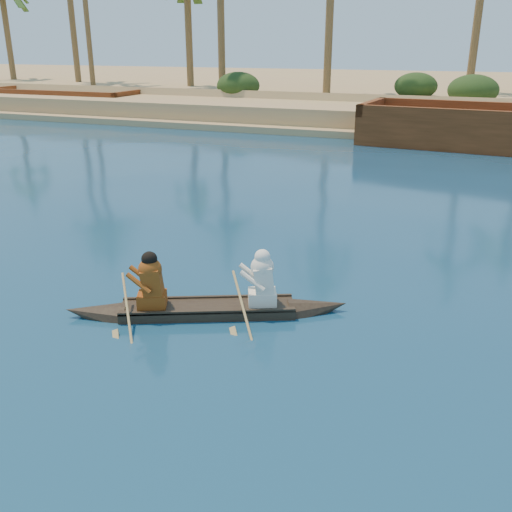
% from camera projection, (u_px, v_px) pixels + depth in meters
% --- Properties ---
extents(ground, '(160.00, 160.00, 0.00)m').
position_uv_depth(ground, '(98.00, 325.00, 10.01)').
color(ground, navy).
rests_on(ground, ground).
extents(sandy_embankment, '(150.00, 51.00, 1.50)m').
position_uv_depth(sandy_embankment, '(417.00, 93.00, 50.71)').
color(sandy_embankment, tan).
rests_on(sandy_embankment, ground).
extents(shrub_cluster, '(100.00, 6.00, 2.40)m').
position_uv_depth(shrub_cluster, '(390.00, 100.00, 37.06)').
color(shrub_cluster, '#1A3112').
rests_on(shrub_cluster, ground).
extents(canoe, '(4.94, 2.74, 1.41)m').
position_uv_depth(canoe, '(208.00, 300.00, 10.31)').
color(canoe, '#342A1C').
rests_on(canoe, ground).
extents(barge_left, '(11.35, 3.79, 1.89)m').
position_uv_depth(barge_left, '(64.00, 102.00, 41.02)').
color(barge_left, brown).
rests_on(barge_left, ground).
extents(barge_mid, '(13.78, 5.55, 2.24)m').
position_uv_depth(barge_mid, '(509.00, 132.00, 26.52)').
color(barge_mid, brown).
rests_on(barge_mid, ground).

